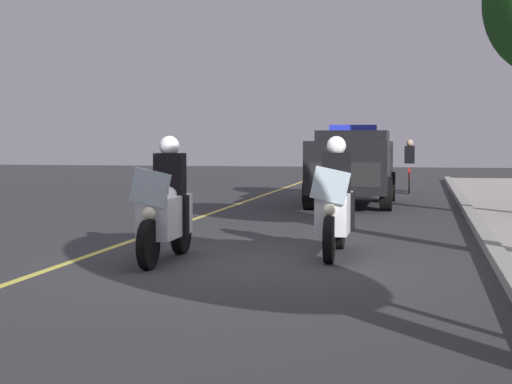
# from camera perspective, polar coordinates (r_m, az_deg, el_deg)

# --- Properties ---
(ground_plane) EXTENTS (80.00, 80.00, 0.00)m
(ground_plane) POSITION_cam_1_polar(r_m,az_deg,el_deg) (11.04, -1.03, -4.99)
(ground_plane) COLOR #333335
(curb_strip) EXTENTS (48.00, 0.24, 0.15)m
(curb_strip) POSITION_cam_1_polar(r_m,az_deg,el_deg) (10.82, 16.97, -4.92)
(curb_strip) COLOR #9E9B93
(curb_strip) RESTS_ON ground
(lane_stripe_center) EXTENTS (48.00, 0.12, 0.01)m
(lane_stripe_center) POSITION_cam_1_polar(r_m,az_deg,el_deg) (11.75, -12.06, -4.52)
(lane_stripe_center) COLOR #E0D14C
(lane_stripe_center) RESTS_ON ground
(police_motorcycle_lead_left) EXTENTS (2.14, 0.56, 1.72)m
(police_motorcycle_lead_left) POSITION_cam_1_polar(r_m,az_deg,el_deg) (11.21, -6.34, -1.28)
(police_motorcycle_lead_left) COLOR black
(police_motorcycle_lead_left) RESTS_ON ground
(police_motorcycle_lead_right) EXTENTS (2.14, 0.56, 1.72)m
(police_motorcycle_lead_right) POSITION_cam_1_polar(r_m,az_deg,el_deg) (11.72, 5.55, -1.06)
(police_motorcycle_lead_right) COLOR black
(police_motorcycle_lead_right) RESTS_ON ground
(police_suv) EXTENTS (4.93, 2.12, 2.05)m
(police_suv) POSITION_cam_1_polar(r_m,az_deg,el_deg) (20.87, 6.80, 2.00)
(police_suv) COLOR black
(police_suv) RESTS_ON ground
(cyclist_background) EXTENTS (1.76, 0.32, 1.69)m
(cyclist_background) POSITION_cam_1_polar(r_m,az_deg,el_deg) (26.26, 10.70, 1.81)
(cyclist_background) COLOR black
(cyclist_background) RESTS_ON ground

